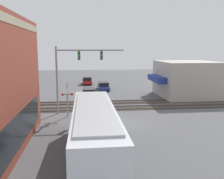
{
  "coord_description": "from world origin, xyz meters",
  "views": [
    {
      "loc": [
        -21.9,
        3.36,
        6.78
      ],
      "look_at": [
        3.87,
        0.47,
        2.56
      ],
      "focal_mm": 40.0,
      "sensor_mm": 36.0,
      "label": 1
    }
  ],
  "objects_px": {
    "city_bus": "(94,130)",
    "parked_car_blue": "(103,86)",
    "crossing_signal": "(67,94)",
    "parked_car_red": "(87,81)",
    "parked_car_silver": "(89,94)"
  },
  "relations": [
    {
      "from": "parked_car_blue",
      "to": "parked_car_red",
      "type": "xyz_separation_m",
      "value": [
        7.17,
        2.6,
        0.02
      ]
    },
    {
      "from": "city_bus",
      "to": "parked_car_red",
      "type": "bearing_deg",
      "value": -0.0
    },
    {
      "from": "crossing_signal",
      "to": "parked_car_blue",
      "type": "bearing_deg",
      "value": -16.7
    },
    {
      "from": "city_bus",
      "to": "parked_car_red",
      "type": "distance_m",
      "value": 33.54
    },
    {
      "from": "parked_car_blue",
      "to": "city_bus",
      "type": "bearing_deg",
      "value": 174.37
    },
    {
      "from": "city_bus",
      "to": "crossing_signal",
      "type": "xyz_separation_m",
      "value": [
        10.1,
        2.28,
        0.46
      ]
    },
    {
      "from": "city_bus",
      "to": "parked_car_blue",
      "type": "distance_m",
      "value": 26.51
    },
    {
      "from": "parked_car_silver",
      "to": "parked_car_blue",
      "type": "height_order",
      "value": "parked_car_silver"
    },
    {
      "from": "crossing_signal",
      "to": "parked_car_silver",
      "type": "xyz_separation_m",
      "value": [
        8.76,
        -2.28,
        -1.59
      ]
    },
    {
      "from": "crossing_signal",
      "to": "parked_car_silver",
      "type": "distance_m",
      "value": 9.19
    },
    {
      "from": "parked_car_silver",
      "to": "parked_car_blue",
      "type": "bearing_deg",
      "value": -19.13
    },
    {
      "from": "crossing_signal",
      "to": "parked_car_red",
      "type": "relative_size",
      "value": 0.89
    },
    {
      "from": "city_bus",
      "to": "parked_car_blue",
      "type": "bearing_deg",
      "value": -5.63
    },
    {
      "from": "parked_car_blue",
      "to": "parked_car_red",
      "type": "height_order",
      "value": "parked_car_red"
    },
    {
      "from": "parked_car_red",
      "to": "city_bus",
      "type": "bearing_deg",
      "value": 180.0
    }
  ]
}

